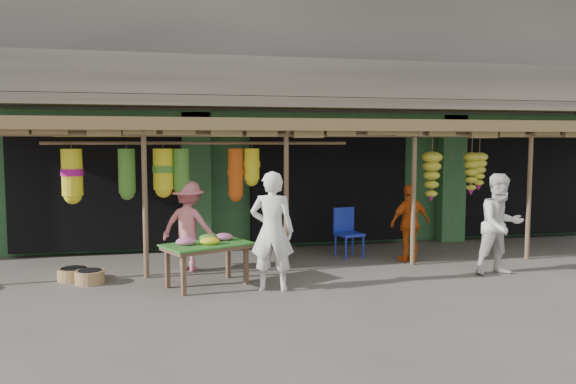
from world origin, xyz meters
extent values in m
plane|color=#514C47|center=(0.00, 0.00, 0.00)|extent=(80.00, 80.00, 0.00)
cube|color=gray|center=(0.00, 5.00, 5.00)|extent=(16.00, 6.00, 4.00)
cube|color=#2D6033|center=(0.00, 5.15, 1.50)|extent=(16.00, 5.70, 3.00)
cube|color=gray|center=(0.00, 1.65, 3.20)|extent=(16.00, 0.90, 0.22)
cube|color=gray|center=(0.00, 1.25, 3.70)|extent=(16.00, 0.10, 0.80)
cube|color=#2D6033|center=(0.00, 2.05, 2.85)|extent=(16.00, 0.35, 0.35)
cube|color=yellow|center=(-5.00, 1.97, 2.75)|extent=(1.70, 0.06, 0.55)
cube|color=#B21414|center=(-5.00, 1.93, 2.75)|extent=(1.30, 0.02, 0.30)
cube|color=black|center=(-5.00, 3.00, 1.35)|extent=(3.60, 2.00, 2.50)
cube|color=black|center=(0.00, 3.00, 1.35)|extent=(3.60, 2.00, 2.50)
cube|color=black|center=(5.00, 3.00, 1.35)|extent=(3.60, 2.00, 2.50)
cube|color=#2D6033|center=(-3.00, 2.05, 1.50)|extent=(0.60, 0.35, 3.00)
cube|color=#2D6033|center=(3.00, 2.05, 1.50)|extent=(0.60, 0.35, 3.00)
cylinder|color=brown|center=(-4.00, -0.20, 1.30)|extent=(0.09, 0.09, 2.60)
cylinder|color=brown|center=(-1.50, -0.20, 1.30)|extent=(0.09, 0.09, 2.60)
cylinder|color=brown|center=(1.00, -0.20, 1.30)|extent=(0.09, 0.09, 2.60)
cylinder|color=brown|center=(3.50, -0.20, 1.30)|extent=(0.09, 0.09, 2.60)
cylinder|color=brown|center=(-0.25, -0.20, 2.50)|extent=(12.90, 0.08, 0.08)
cylinder|color=brown|center=(-3.00, 0.20, 2.35)|extent=(5.50, 0.06, 0.06)
cube|color=brown|center=(0.00, 0.90, 2.68)|extent=(14.00, 2.70, 0.22)
cube|color=brown|center=(-3.40, -1.50, 0.31)|extent=(0.09, 0.09, 0.61)
cube|color=brown|center=(-2.36, -1.02, 0.31)|extent=(0.09, 0.09, 0.61)
cube|color=brown|center=(-3.64, -0.98, 0.31)|extent=(0.09, 0.09, 0.61)
cube|color=brown|center=(-2.60, -0.50, 0.31)|extent=(0.09, 0.09, 0.61)
cube|color=brown|center=(-3.00, -1.00, 0.65)|extent=(1.53, 1.26, 0.06)
cube|color=#26661E|center=(-3.00, -1.00, 0.70)|extent=(1.60, 1.32, 0.03)
ellipsoid|color=#D2699C|center=(-3.34, -1.05, 0.76)|extent=(0.32, 0.27, 0.13)
ellipsoid|color=yellow|center=(-2.96, -1.09, 0.76)|extent=(0.32, 0.27, 0.13)
ellipsoid|color=#D2699C|center=(-2.70, -0.73, 0.76)|extent=(0.32, 0.27, 0.13)
ellipsoid|color=#4F8F2F|center=(-2.95, -0.77, 0.76)|extent=(0.32, 0.27, 0.13)
cylinder|color=#1A2CAC|center=(-0.13, 0.48, 0.23)|extent=(0.04, 0.04, 0.46)
cylinder|color=#1A2CAC|center=(0.27, 0.57, 0.23)|extent=(0.04, 0.04, 0.46)
cylinder|color=#1A2CAC|center=(-0.22, 0.88, 0.23)|extent=(0.04, 0.04, 0.46)
cylinder|color=#1A2CAC|center=(0.18, 0.97, 0.23)|extent=(0.04, 0.04, 0.46)
cube|color=#1A2CAC|center=(0.03, 0.73, 0.48)|extent=(0.58, 0.58, 0.06)
cube|color=#1A2CAC|center=(-0.03, 0.95, 0.76)|extent=(0.48, 0.15, 0.52)
cylinder|color=olive|center=(-5.22, -0.09, 0.10)|extent=(0.55, 0.55, 0.20)
cylinder|color=olive|center=(-4.92, -0.41, 0.11)|extent=(0.59, 0.59, 0.22)
imported|color=white|center=(-2.00, -1.47, 0.96)|extent=(0.80, 0.65, 1.91)
imported|color=silver|center=(2.17, -1.29, 0.91)|extent=(0.91, 0.73, 1.81)
imported|color=#D65814|center=(1.08, 0.12, 0.77)|extent=(0.96, 0.55, 1.54)
imported|color=pink|center=(-3.24, 0.25, 0.83)|extent=(1.24, 1.04, 1.66)
camera|label=1|loc=(-3.62, -10.15, 2.36)|focal=35.00mm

